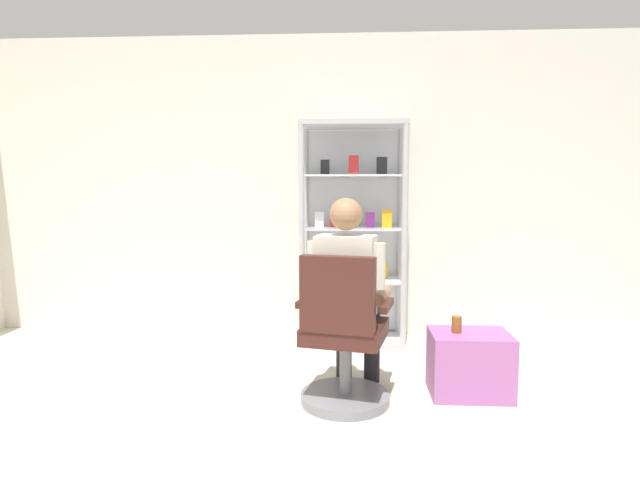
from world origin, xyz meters
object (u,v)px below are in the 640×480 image
Objects in this scene: office_chair at (343,344)px; seated_shopkeeper at (349,288)px; display_cabinet_main at (353,232)px; tea_glass at (457,324)px; storage_crate at (469,364)px.

office_chair is 0.74× the size of seated_shopkeeper.
display_cabinet_main reaches higher than tea_glass.
storage_crate is 0.27m from tea_glass.
seated_shopkeeper is at bearing -91.19° from display_cabinet_main.
tea_glass is (0.73, 0.24, 0.07)m from office_chair.
display_cabinet_main is 1.98× the size of office_chair.
office_chair is 0.36m from seated_shopkeeper.
display_cabinet_main is at bearing 119.59° from tea_glass.
office_chair reaches higher than tea_glass.
display_cabinet_main is 17.63× the size of tea_glass.
seated_shopkeeper is at bearing -173.67° from tea_glass.
office_chair is 0.87m from storage_crate.
storage_crate is at bearing 15.72° from office_chair.
storage_crate is at bearing -3.60° from tea_glass.
display_cabinet_main is 1.47× the size of seated_shopkeeper.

